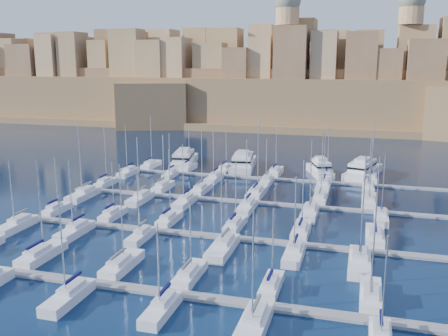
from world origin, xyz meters
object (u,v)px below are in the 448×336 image
(sailboat_4, at_px, (271,286))
(motor_yacht_a, at_px, (184,159))
(sailboat_2, at_px, (122,264))
(motor_yacht_c, at_px, (320,169))
(motor_yacht_b, at_px, (243,162))
(motor_yacht_d, at_px, (363,170))

(sailboat_4, relative_size, motor_yacht_a, 0.59)
(sailboat_2, xyz_separation_m, motor_yacht_c, (22.15, 68.66, 0.96))
(sailboat_2, distance_m, sailboat_4, 22.12)
(sailboat_2, distance_m, motor_yacht_c, 72.15)
(motor_yacht_b, distance_m, motor_yacht_d, 32.23)
(sailboat_4, height_order, motor_yacht_a, sailboat_4)
(sailboat_2, bearing_deg, motor_yacht_b, 89.45)
(sailboat_4, xyz_separation_m, motor_yacht_a, (-38.77, 71.75, 1.02))
(sailboat_2, relative_size, sailboat_4, 1.37)
(motor_yacht_b, xyz_separation_m, motor_yacht_c, (21.46, -2.68, -0.00))
(sailboat_4, bearing_deg, motor_yacht_b, 106.52)
(motor_yacht_a, height_order, motor_yacht_c, same)
(motor_yacht_c, bearing_deg, motor_yacht_d, 10.82)
(motor_yacht_b, height_order, motor_yacht_d, same)
(sailboat_2, height_order, motor_yacht_d, sailboat_2)
(motor_yacht_a, height_order, motor_yacht_b, same)
(sailboat_4, relative_size, motor_yacht_b, 0.57)
(motor_yacht_c, bearing_deg, motor_yacht_a, 176.72)
(motor_yacht_c, xyz_separation_m, motor_yacht_d, (10.76, 2.06, -0.00))
(motor_yacht_b, xyz_separation_m, motor_yacht_d, (32.23, -0.62, -0.00))
(motor_yacht_c, distance_m, motor_yacht_d, 10.96)
(motor_yacht_d, bearing_deg, sailboat_4, -98.59)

